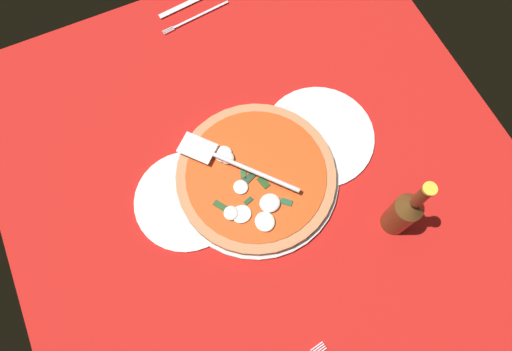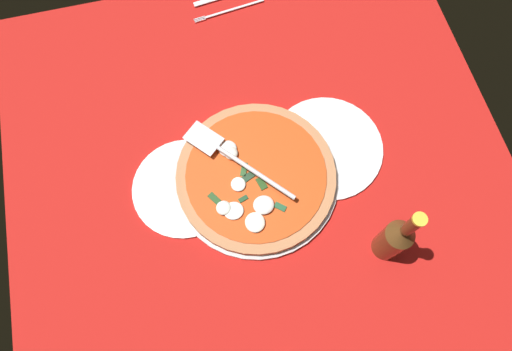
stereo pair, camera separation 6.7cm
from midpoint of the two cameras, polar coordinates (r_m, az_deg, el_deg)
The scene contains 9 objects.
ground_plane at distance 105.17cm, azimuth 2.40°, elevation 0.29°, with size 114.09×114.09×0.80cm, color #B51914.
checker_pattern at distance 104.75cm, azimuth 2.41°, elevation 0.38°, with size 114.09×114.09×0.10cm.
pizza_pan at distance 103.39cm, azimuth 1.85°, elevation -0.48°, with size 37.14×37.14×1.28cm, color #B7B7B8.
dinner_plate_left at distance 108.12cm, azimuth 10.52°, elevation 3.28°, with size 26.00×26.00×1.00cm, color white.
dinner_plate_right at distance 103.63cm, azimuth -7.09°, elevation -1.48°, with size 23.31×23.31×1.00cm, color silver.
pizza at distance 101.73cm, azimuth 1.81°, elevation -0.26°, with size 35.58×35.58×3.35cm.
pizza_server at distance 100.30cm, azimuth -0.67°, elevation 1.89°, with size 21.03×23.54×1.00cm.
place_setting_near at distance 129.43cm, azimuth -1.43°, elevation 20.64°, with size 21.27×13.29×1.40cm.
beer_bottle at distance 96.52cm, azimuth 18.88°, elevation -7.57°, with size 5.85×5.85×23.07cm.
Camera 2 is at (10.05, 36.40, 97.79)cm, focal length 32.20 mm.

